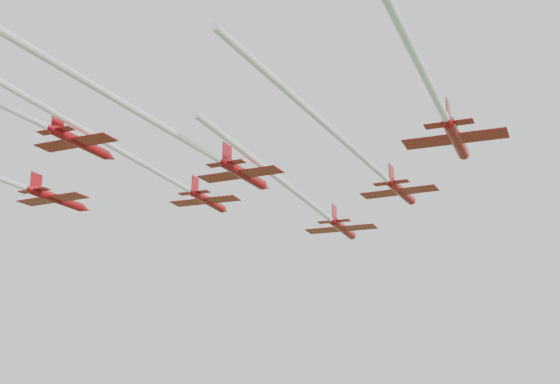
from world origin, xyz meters
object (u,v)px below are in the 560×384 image
Objects in this scene: jet_row2_left at (169,179)px; jet_row2_right at (371,165)px; jet_row3_mid at (149,119)px; jet_row3_right at (428,82)px; jet_lead at (318,209)px.

jet_row2_right is at bearing 0.31° from jet_row2_left.
jet_row2_left reaches higher than jet_row3_mid.
jet_row2_left is 0.81× the size of jet_row3_right.
jet_row2_left reaches higher than jet_row2_right.
jet_row2_right reaches higher than jet_row3_mid.
jet_row3_right is at bearing -60.45° from jet_row2_right.
jet_row2_left is (-8.84, -17.79, 1.29)m from jet_lead.
jet_row3_right is (21.00, 9.05, 1.00)m from jet_row3_mid.
jet_row3_right is at bearing -31.21° from jet_row2_left.
jet_row2_left is 0.93× the size of jet_row2_right.
jet_row2_right is 0.87× the size of jet_row3_right.
jet_row3_mid is (16.79, -19.43, -2.63)m from jet_row2_left.
jet_row3_mid is (7.95, -37.22, -1.34)m from jet_lead.
jet_row2_right is 22.61m from jet_row3_right.
jet_row3_right is at bearing -60.09° from jet_lead.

